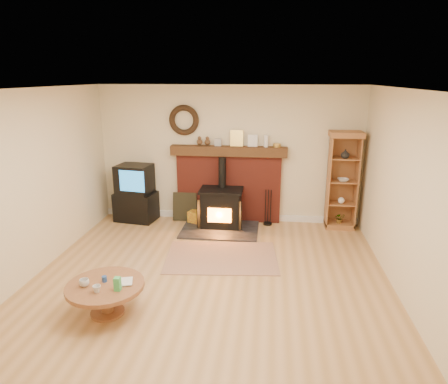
# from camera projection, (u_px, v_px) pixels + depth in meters

# --- Properties ---
(ground) EXTENTS (5.50, 5.50, 0.00)m
(ground) POSITION_uv_depth(u_px,v_px,m) (207.00, 288.00, 5.38)
(ground) COLOR #AA7D47
(ground) RESTS_ON ground
(room_shell) EXTENTS (5.02, 5.52, 2.61)m
(room_shell) POSITION_uv_depth(u_px,v_px,m) (205.00, 162.00, 4.99)
(room_shell) COLOR beige
(room_shell) RESTS_ON ground
(chimney_breast) EXTENTS (2.20, 0.22, 1.78)m
(chimney_breast) POSITION_uv_depth(u_px,v_px,m) (229.00, 181.00, 7.69)
(chimney_breast) COLOR maroon
(chimney_breast) RESTS_ON ground
(wood_stove) EXTENTS (1.40, 1.00, 1.30)m
(wood_stove) POSITION_uv_depth(u_px,v_px,m) (221.00, 209.00, 7.45)
(wood_stove) COLOR black
(wood_stove) RESTS_ON ground
(area_rug) EXTENTS (1.83, 1.34, 0.01)m
(area_rug) POSITION_uv_depth(u_px,v_px,m) (221.00, 257.00, 6.28)
(area_rug) COLOR brown
(area_rug) RESTS_ON ground
(tv_unit) EXTENTS (0.83, 0.63, 1.11)m
(tv_unit) POSITION_uv_depth(u_px,v_px,m) (135.00, 194.00, 7.78)
(tv_unit) COLOR black
(tv_unit) RESTS_ON ground
(curio_cabinet) EXTENTS (0.58, 0.42, 1.81)m
(curio_cabinet) POSITION_uv_depth(u_px,v_px,m) (342.00, 180.00, 7.31)
(curio_cabinet) COLOR #9C6433
(curio_cabinet) RESTS_ON ground
(firelog_box) EXTENTS (0.45, 0.37, 0.24)m
(firelog_box) POSITION_uv_depth(u_px,v_px,m) (199.00, 218.00, 7.69)
(firelog_box) COLOR yellow
(firelog_box) RESTS_ON ground
(leaning_painting) EXTENTS (0.47, 0.13, 0.56)m
(leaning_painting) POSITION_uv_depth(u_px,v_px,m) (185.00, 207.00, 7.82)
(leaning_painting) COLOR black
(leaning_painting) RESTS_ON ground
(fire_tools) EXTENTS (0.16, 0.16, 0.70)m
(fire_tools) POSITION_uv_depth(u_px,v_px,m) (268.00, 218.00, 7.63)
(fire_tools) COLOR black
(fire_tools) RESTS_ON ground
(coffee_table) EXTENTS (0.92, 0.92, 0.55)m
(coffee_table) POSITION_uv_depth(u_px,v_px,m) (105.00, 290.00, 4.72)
(coffee_table) COLOR brown
(coffee_table) RESTS_ON ground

